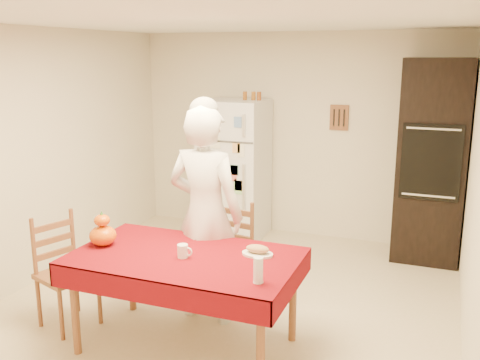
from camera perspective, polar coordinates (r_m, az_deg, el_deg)
The scene contains 17 objects.
floor at distance 4.99m, azimuth -1.66°, elevation -13.33°, with size 4.50×4.50×0.00m, color #C5B68E.
room_shell at distance 4.51m, azimuth -1.78°, elevation 5.45°, with size 4.02×4.52×2.51m.
refrigerator at distance 6.60m, azimuth -0.59°, elevation 1.16°, with size 0.75×0.74×1.70m.
oven_cabinet at distance 6.14m, azimuth 19.76°, elevation 1.85°, with size 0.70×0.62×2.20m.
dining_table at distance 4.11m, azimuth -5.85°, elevation -8.86°, with size 1.70×1.00×0.76m.
chair_far at distance 4.88m, azimuth -1.20°, elevation -7.46°, with size 0.47×0.46×0.95m.
chair_left at distance 4.75m, azimuth -18.41°, elevation -8.76°, with size 0.52×0.53×0.95m.
seated_woman at distance 4.49m, azimuth -3.70°, elevation -3.74°, with size 0.67×0.44×1.85m, color silver.
coffee_mug at distance 4.02m, azimuth -6.14°, elevation -7.54°, with size 0.08×0.08×0.10m, color white.
pumpkin_lower at distance 4.37m, azimuth -14.42°, elevation -5.76°, with size 0.21×0.21×0.16m, color #D14D04.
pumpkin_upper at distance 4.33m, azimuth -14.51°, elevation -4.18°, with size 0.12×0.12×0.09m, color #E05B05.
wine_glass at distance 3.57m, azimuth 1.96°, elevation -9.57°, with size 0.07×0.07×0.18m, color white.
bread_plate at distance 4.06m, azimuth 1.88°, elevation -7.89°, with size 0.24×0.24×0.02m, color white.
bread_loaf at distance 4.04m, azimuth 1.88°, elevation -7.36°, with size 0.18×0.10×0.06m, color tan.
spice_jar_left at distance 6.47m, azimuth 0.53°, elevation 8.99°, with size 0.05×0.05×0.10m, color brown.
spice_jar_mid at distance 6.43m, azimuth 1.45°, elevation 8.96°, with size 0.05×0.05×0.10m, color #95591B.
spice_jar_right at distance 6.41m, azimuth 2.05°, elevation 8.94°, with size 0.05×0.05×0.10m, color brown.
Camera 1 is at (1.74, -4.11, 2.24)m, focal length 40.00 mm.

